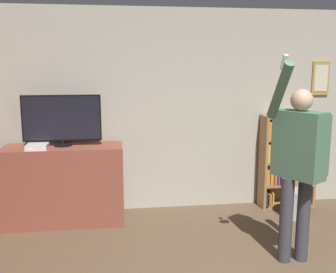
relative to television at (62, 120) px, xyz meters
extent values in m
cube|color=#B2AD9E|center=(1.62, 0.36, 0.05)|extent=(6.93, 0.06, 2.70)
cube|color=#AD8942|center=(3.50, 0.32, 0.48)|extent=(0.25, 0.02, 0.46)
cube|color=beige|center=(3.50, 0.30, 0.48)|extent=(0.19, 0.01, 0.36)
cube|color=brown|center=(0.00, -0.03, -0.81)|extent=(1.45, 0.55, 0.98)
cylinder|color=black|center=(0.00, 0.00, -0.31)|extent=(0.22, 0.22, 0.03)
cylinder|color=black|center=(0.00, 0.00, -0.27)|extent=(0.06, 0.06, 0.05)
cube|color=black|center=(0.00, 0.00, 0.02)|extent=(0.95, 0.04, 0.57)
cube|color=black|center=(0.00, -0.02, 0.02)|extent=(0.91, 0.01, 0.53)
cube|color=white|center=(-0.28, -0.16, -0.29)|extent=(0.24, 0.23, 0.06)
cube|color=white|center=(-0.32, -0.21, -0.31)|extent=(0.05, 0.14, 0.02)
cube|color=#997047|center=(2.65, 0.17, -0.66)|extent=(0.04, 0.28, 1.29)
cube|color=#997047|center=(3.37, 0.17, -0.66)|extent=(0.04, 0.28, 1.29)
cube|color=#997047|center=(3.01, 0.30, -0.66)|extent=(0.75, 0.01, 1.29)
cube|color=#997047|center=(3.01, 0.17, -1.28)|extent=(0.68, 0.28, 0.04)
cube|color=#997047|center=(3.01, 0.17, -0.98)|extent=(0.68, 0.28, 0.04)
cube|color=#997047|center=(3.01, 0.17, -0.66)|extent=(0.68, 0.28, 0.04)
cube|color=#997047|center=(3.01, 0.17, -0.34)|extent=(0.68, 0.28, 0.04)
cube|color=#997047|center=(3.01, 0.17, -0.03)|extent=(0.68, 0.28, 0.04)
cube|color=#232328|center=(2.68, 0.16, -1.17)|extent=(0.03, 0.26, 0.22)
cube|color=#99663D|center=(2.73, 0.15, -1.19)|extent=(0.04, 0.24, 0.19)
cube|color=gold|center=(2.77, 0.14, -1.18)|extent=(0.02, 0.22, 0.21)
cube|color=orange|center=(2.69, 0.14, -0.85)|extent=(0.04, 0.22, 0.22)
cube|color=orange|center=(2.74, 0.13, -0.85)|extent=(0.04, 0.21, 0.23)
cube|color=#99663D|center=(2.80, 0.14, -0.84)|extent=(0.04, 0.22, 0.25)
cube|color=#7A3889|center=(2.84, 0.13, -0.86)|extent=(0.03, 0.20, 0.20)
cube|color=red|center=(2.89, 0.16, -0.85)|extent=(0.04, 0.25, 0.23)
cube|color=#2D569E|center=(2.92, 0.14, -0.88)|extent=(0.02, 0.22, 0.16)
cube|color=gold|center=(2.68, 0.15, -0.52)|extent=(0.03, 0.24, 0.25)
cube|color=orange|center=(2.73, 0.13, -0.52)|extent=(0.04, 0.20, 0.25)
cube|color=#99663D|center=(2.78, 0.13, -0.53)|extent=(0.04, 0.20, 0.23)
cube|color=#7A3889|center=(2.82, 0.15, -0.52)|extent=(0.03, 0.24, 0.24)
cube|color=#5B8E99|center=(2.87, 0.16, -0.53)|extent=(0.04, 0.26, 0.21)
cube|color=#232328|center=(2.91, 0.16, -0.54)|extent=(0.03, 0.25, 0.21)
cube|color=orange|center=(2.69, 0.15, -0.20)|extent=(0.04, 0.24, 0.23)
cube|color=#232328|center=(2.73, 0.16, -0.21)|extent=(0.02, 0.26, 0.23)
cube|color=red|center=(2.77, 0.15, -0.22)|extent=(0.03, 0.25, 0.21)
cube|color=#2D569E|center=(2.81, 0.16, -0.20)|extent=(0.04, 0.25, 0.23)
cube|color=beige|center=(2.87, 0.15, -0.20)|extent=(0.04, 0.24, 0.24)
cube|color=#99663D|center=(2.92, 0.14, -0.23)|extent=(0.04, 0.22, 0.18)
cylinder|color=#383842|center=(2.31, -1.37, -0.87)|extent=(0.13, 0.13, 0.87)
cylinder|color=#383842|center=(2.49, -1.37, -0.87)|extent=(0.13, 0.13, 0.87)
cube|color=#477056|center=(2.40, -1.37, -0.10)|extent=(0.44, 0.54, 0.65)
sphere|color=tan|center=(2.40, -1.37, 0.33)|extent=(0.21, 0.21, 0.21)
cylinder|color=#477056|center=(2.67, -1.37, -0.12)|extent=(0.09, 0.09, 0.60)
cylinder|color=#477056|center=(2.12, -1.49, 0.42)|extent=(0.09, 0.42, 0.54)
cube|color=white|center=(2.12, -1.55, 0.68)|extent=(0.04, 0.09, 0.14)
cylinder|color=#B7B7BC|center=(2.96, -0.25, -1.12)|extent=(0.35, 0.35, 0.36)
camera|label=1|loc=(0.64, -4.87, 0.64)|focal=42.00mm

